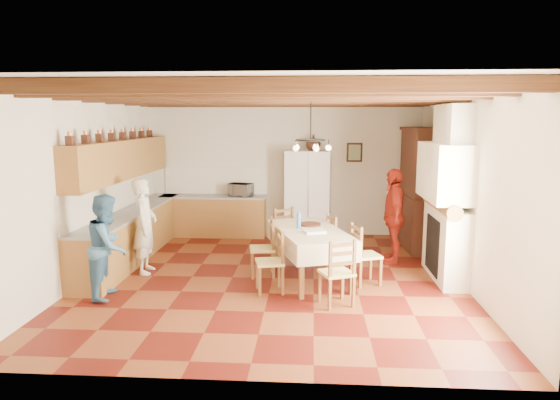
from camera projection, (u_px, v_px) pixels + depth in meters
The scene contains 31 objects.
floor at pixel (273, 279), 8.16m from camera, with size 6.00×6.50×0.02m, color #4F110A.
ceiling at pixel (272, 90), 7.68m from camera, with size 6.00×6.50×0.02m, color white.
wall_back at pixel (284, 168), 11.13m from camera, with size 6.00×0.02×3.00m, color beige.
wall_front at pixel (245, 234), 4.71m from camera, with size 6.00×0.02×3.00m, color beige.
wall_left at pixel (88, 186), 8.11m from camera, with size 0.02×6.50×3.00m, color beige.
wall_right at pixel (466, 189), 7.72m from camera, with size 0.02×6.50×3.00m, color beige.
ceiling_beams at pixel (272, 97), 7.69m from camera, with size 6.00×6.30×0.16m, color #36150C, non-canonical shape.
lower_cabinets_left at pixel (133, 235), 9.30m from camera, with size 0.60×4.30×0.86m, color brown.
lower_cabinets_back at pixel (214, 216), 11.10m from camera, with size 2.30×0.60×0.86m, color brown.
countertop_left at pixel (132, 212), 9.23m from camera, with size 0.62×4.30×0.04m, color slate.
countertop_back at pixel (213, 197), 11.02m from camera, with size 2.34×0.62×0.04m, color slate.
backsplash_left at pixel (116, 194), 9.19m from camera, with size 0.03×4.30×0.60m, color silver.
backsplash_back at pixel (216, 181), 11.25m from camera, with size 2.30×0.03×0.60m, color silver.
upper_cabinets at pixel (123, 159), 9.08m from camera, with size 0.35×4.20×0.70m, color brown.
fireplace at pixel (443, 193), 7.96m from camera, with size 0.56×1.60×2.80m, color #ECE4C4, non-canonical shape.
wall_picture at pixel (355, 152), 10.94m from camera, with size 0.34×0.03×0.42m, color black.
refrigerator at pixel (308, 194), 10.89m from camera, with size 0.95×0.78×1.91m, color white.
hutch at pixel (419, 189), 9.88m from camera, with size 0.56×1.33×2.42m, color #351A12, non-canonical shape.
dining_table at pixel (310, 235), 8.01m from camera, with size 1.50×2.09×0.82m.
chandelier at pixel (311, 140), 7.76m from camera, with size 0.47×0.47×0.03m, color black.
chair_left_near at pixel (270, 261), 7.45m from camera, with size 0.42×0.40×0.96m, color brown, non-canonical shape.
chair_left_far at pixel (262, 247), 8.22m from camera, with size 0.42×0.40×0.96m, color brown, non-canonical shape.
chair_right_near at pixel (366, 254), 7.82m from camera, with size 0.42×0.40×0.96m, color brown, non-canonical shape.
chair_right_far at pixel (341, 242), 8.60m from camera, with size 0.42×0.40×0.96m, color brown, non-canonical shape.
chair_end_near at pixel (337, 272), 6.93m from camera, with size 0.42×0.40×0.96m, color brown, non-canonical shape.
chair_end_far at pixel (288, 235), 9.14m from camera, with size 0.42×0.40×0.96m, color brown, non-canonical shape.
person_man at pixel (145, 226), 8.35m from camera, with size 0.59×0.39×1.61m, color silver.
person_woman_blue at pixel (108, 246), 7.21m from camera, with size 0.74×0.58×1.52m, color teal.
person_woman_red at pixel (393, 216), 8.96m from camera, with size 1.00×0.42×1.71m, color #9D2113.
microwave at pixel (241, 190), 10.96m from camera, with size 0.49×0.33×0.27m, color silver.
fridge_vase at pixel (313, 142), 10.70m from camera, with size 0.32×0.32×0.34m, color #351A12.
Camera 1 is at (0.63, -7.82, 2.58)m, focal length 32.00 mm.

